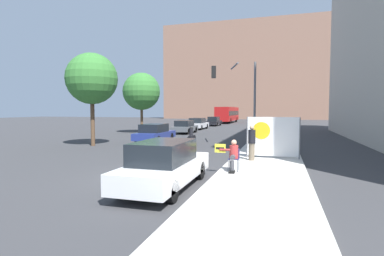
% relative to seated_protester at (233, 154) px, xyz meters
% --- Properties ---
extents(ground_plane, '(160.00, 160.00, 0.00)m').
position_rel_seated_protester_xyz_m(ground_plane, '(-2.70, -1.48, -0.79)').
color(ground_plane, '#38383A').
extents(sidewalk_curb, '(3.35, 90.00, 0.13)m').
position_rel_seated_protester_xyz_m(sidewalk_curb, '(1.10, 13.52, -0.73)').
color(sidewalk_curb, beige).
rests_on(sidewalk_curb, ground_plane).
extents(building_backdrop_far, '(52.00, 12.00, 26.25)m').
position_rel_seated_protester_xyz_m(building_backdrop_far, '(-4.70, 74.52, 12.33)').
color(building_backdrop_far, '#936B56').
rests_on(building_backdrop_far, ground_plane).
extents(seated_protester, '(0.95, 0.77, 1.23)m').
position_rel_seated_protester_xyz_m(seated_protester, '(0.00, 0.00, 0.00)').
color(seated_protester, '#474C56').
rests_on(seated_protester, sidewalk_curb).
extents(jogger_on_sidewalk, '(0.34, 0.34, 1.66)m').
position_rel_seated_protester_xyz_m(jogger_on_sidewalk, '(0.46, 2.78, 0.18)').
color(jogger_on_sidewalk, '#756651').
rests_on(jogger_on_sidewalk, sidewalk_curb).
extents(protest_banner, '(2.56, 0.06, 2.04)m').
position_rel_seated_protester_xyz_m(protest_banner, '(1.37, 3.71, 0.41)').
color(protest_banner, slate).
rests_on(protest_banner, sidewalk_curb).
extents(traffic_light_pole, '(3.06, 2.82, 5.76)m').
position_rel_seated_protester_xyz_m(traffic_light_pole, '(-1.10, 9.79, 3.23)').
color(traffic_light_pole, slate).
rests_on(traffic_light_pole, sidewalk_curb).
extents(parked_car_curbside, '(1.72, 4.69, 1.53)m').
position_rel_seated_protester_xyz_m(parked_car_curbside, '(-1.78, -2.64, -0.03)').
color(parked_car_curbside, white).
rests_on(parked_car_curbside, ground_plane).
extents(car_on_road_nearest, '(1.81, 4.46, 1.42)m').
position_rel_seated_protester_xyz_m(car_on_road_nearest, '(-7.63, 9.82, -0.08)').
color(car_on_road_nearest, navy).
rests_on(car_on_road_nearest, ground_plane).
extents(car_on_road_midblock, '(1.76, 4.40, 1.38)m').
position_rel_seated_protester_xyz_m(car_on_road_midblock, '(-8.12, 18.81, -0.10)').
color(car_on_road_midblock, '#565B60').
rests_on(car_on_road_midblock, ground_plane).
extents(car_on_road_distant, '(1.87, 4.69, 1.46)m').
position_rel_seated_protester_xyz_m(car_on_road_distant, '(-8.59, 25.68, -0.06)').
color(car_on_road_distant, silver).
rests_on(car_on_road_distant, ground_plane).
extents(car_on_road_far_lane, '(1.70, 4.52, 1.43)m').
position_rel_seated_protester_xyz_m(car_on_road_far_lane, '(-8.39, 34.43, -0.08)').
color(car_on_road_far_lane, black).
rests_on(car_on_road_far_lane, ground_plane).
extents(city_bus_on_road, '(2.59, 12.35, 3.02)m').
position_rel_seated_protester_xyz_m(city_bus_on_road, '(-8.25, 46.00, 0.96)').
color(city_bus_on_road, red).
rests_on(city_bus_on_road, ground_plane).
extents(motorcycle_on_road, '(0.28, 2.03, 1.29)m').
position_rel_seated_protester_xyz_m(motorcycle_on_road, '(-4.54, 9.44, -0.24)').
color(motorcycle_on_road, black).
rests_on(motorcycle_on_road, ground_plane).
extents(street_tree_near_curb, '(3.53, 3.53, 6.43)m').
position_rel_seated_protester_xyz_m(street_tree_near_curb, '(-10.83, 6.45, 3.86)').
color(street_tree_near_curb, brown).
rests_on(street_tree_near_curb, ground_plane).
extents(street_tree_midblock, '(4.02, 4.02, 6.51)m').
position_rel_seated_protester_xyz_m(street_tree_midblock, '(-12.77, 18.03, 3.70)').
color(street_tree_midblock, brown).
rests_on(street_tree_midblock, ground_plane).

